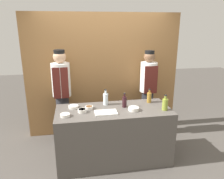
{
  "coord_description": "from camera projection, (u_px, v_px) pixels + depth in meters",
  "views": [
    {
      "loc": [
        -0.59,
        -3.14,
        2.18
      ],
      "look_at": [
        0.0,
        0.15,
        1.18
      ],
      "focal_mm": 35.0,
      "sensor_mm": 36.0,
      "label": 1
    }
  ],
  "objects": [
    {
      "name": "bottle_vinegar",
      "position": [
        149.0,
        97.0,
        3.71
      ],
      "size": [
        0.08,
        0.08,
        0.24
      ],
      "color": "olive",
      "rests_on": "counter"
    },
    {
      "name": "bottle_wine",
      "position": [
        124.0,
        102.0,
        3.5
      ],
      "size": [
        0.07,
        0.07,
        0.24
      ],
      "color": "black",
      "rests_on": "counter"
    },
    {
      "name": "counter",
      "position": [
        114.0,
        135.0,
        3.56
      ],
      "size": [
        1.8,
        0.76,
        0.9
      ],
      "color": "#514C47",
      "rests_on": "ground_plane"
    },
    {
      "name": "ground_plane",
      "position": [
        114.0,
        159.0,
        3.69
      ],
      "size": [
        14.0,
        14.0,
        0.0
      ],
      "primitive_type": "plane",
      "color": "#4C4742"
    },
    {
      "name": "sauce_bowl_brown",
      "position": [
        89.0,
        107.0,
        3.44
      ],
      "size": [
        0.13,
        0.13,
        0.05
      ],
      "color": "silver",
      "rests_on": "counter"
    },
    {
      "name": "bottle_clear",
      "position": [
        106.0,
        99.0,
        3.6
      ],
      "size": [
        0.08,
        0.08,
        0.27
      ],
      "color": "silver",
      "rests_on": "counter"
    },
    {
      "name": "sauce_bowl_green",
      "position": [
        73.0,
        107.0,
        3.47
      ],
      "size": [
        0.16,
        0.16,
        0.04
      ],
      "color": "silver",
      "rests_on": "counter"
    },
    {
      "name": "sauce_bowl_red",
      "position": [
        82.0,
        110.0,
        3.31
      ],
      "size": [
        0.13,
        0.13,
        0.05
      ],
      "color": "silver",
      "rests_on": "counter"
    },
    {
      "name": "cabinet_wall",
      "position": [
        103.0,
        75.0,
        4.41
      ],
      "size": [
        3.04,
        0.18,
        2.4
      ],
      "color": "olive",
      "rests_on": "ground_plane"
    },
    {
      "name": "bottle_oil",
      "position": [
        165.0,
        104.0,
        3.38
      ],
      "size": [
        0.09,
        0.09,
        0.25
      ],
      "color": "olive",
      "rests_on": "counter"
    },
    {
      "name": "sauce_bowl_white",
      "position": [
        134.0,
        109.0,
        3.37
      ],
      "size": [
        0.17,
        0.17,
        0.06
      ],
      "color": "silver",
      "rests_on": "counter"
    },
    {
      "name": "chef_right",
      "position": [
        148.0,
        90.0,
        4.28
      ],
      "size": [
        0.31,
        0.32,
        1.71
      ],
      "color": "#28282D",
      "rests_on": "ground_plane"
    },
    {
      "name": "sauce_bowl_yellow",
      "position": [
        65.0,
        115.0,
        3.15
      ],
      "size": [
        0.14,
        0.14,
        0.04
      ],
      "color": "silver",
      "rests_on": "counter"
    },
    {
      "name": "cutting_board",
      "position": [
        106.0,
        113.0,
        3.28
      ],
      "size": [
        0.34,
        0.21,
        0.02
      ],
      "color": "white",
      "rests_on": "counter"
    },
    {
      "name": "chef_left",
      "position": [
        62.0,
        93.0,
        3.99
      ],
      "size": [
        0.33,
        0.33,
        1.76
      ],
      "color": "#28282D",
      "rests_on": "ground_plane"
    }
  ]
}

